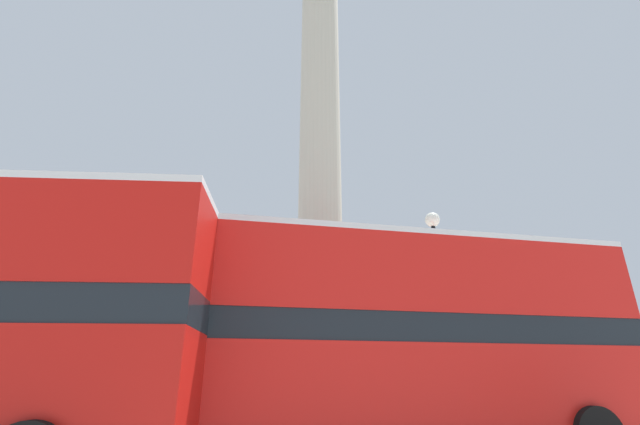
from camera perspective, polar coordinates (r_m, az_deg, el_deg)
The scene contains 4 objects.
monument_column at distance 16.37m, azimuth 0.00°, elevation 3.73°, with size 5.61×5.61×27.36m.
bus_a at distance 9.35m, azimuth 6.48°, elevation -15.49°, with size 11.29×3.52×4.33m.
equestrian_statue at distance 24.20m, azimuth 31.19°, elevation -17.98°, with size 4.19×3.62×6.10m.
street_lamp at distance 14.28m, azimuth 15.63°, elevation -9.55°, with size 0.50×0.50×6.73m.
Camera 1 is at (-1.85, -14.70, 1.44)m, focal length 24.00 mm.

